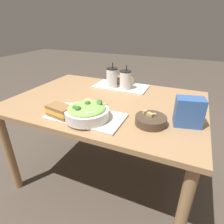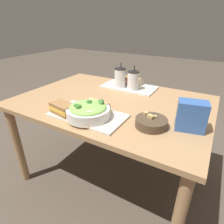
{
  "view_description": "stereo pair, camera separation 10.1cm",
  "coord_description": "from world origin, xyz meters",
  "px_view_note": "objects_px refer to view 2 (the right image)",
  "views": [
    {
      "loc": [
        0.54,
        -1.13,
        1.23
      ],
      "look_at": [
        0.17,
        -0.29,
        0.78
      ],
      "focal_mm": 30.0,
      "sensor_mm": 36.0,
      "label": 1
    },
    {
      "loc": [
        0.63,
        -1.08,
        1.23
      ],
      "look_at": [
        0.17,
        -0.29,
        0.78
      ],
      "focal_mm": 30.0,
      "sensor_mm": 36.0,
      "label": 2
    }
  ],
  "objects_px": {
    "baguette_near": "(99,105)",
    "baguette_far": "(136,81)",
    "chip_bag": "(191,116)",
    "soup_bowl": "(151,122)",
    "drink_cup_dark": "(120,78)",
    "salad_bowl": "(88,110)",
    "drink_cup_red": "(133,81)",
    "sandwich_far": "(127,80)",
    "sandwich_near": "(63,108)"
  },
  "relations": [
    {
      "from": "baguette_far",
      "to": "drink_cup_red",
      "type": "xyz_separation_m",
      "value": [
        0.03,
        -0.14,
        0.04
      ]
    },
    {
      "from": "sandwich_far",
      "to": "drink_cup_dark",
      "type": "bearing_deg",
      "value": -121.75
    },
    {
      "from": "salad_bowl",
      "to": "drink_cup_red",
      "type": "bearing_deg",
      "value": 87.72
    },
    {
      "from": "sandwich_far",
      "to": "baguette_near",
      "type": "bearing_deg",
      "value": -106.5
    },
    {
      "from": "soup_bowl",
      "to": "drink_cup_dark",
      "type": "bearing_deg",
      "value": 133.05
    },
    {
      "from": "baguette_near",
      "to": "baguette_far",
      "type": "distance_m",
      "value": 0.6
    },
    {
      "from": "chip_bag",
      "to": "sandwich_far",
      "type": "bearing_deg",
      "value": 127.57
    },
    {
      "from": "sandwich_near",
      "to": "chip_bag",
      "type": "bearing_deg",
      "value": 26.69
    },
    {
      "from": "baguette_near",
      "to": "sandwich_far",
      "type": "bearing_deg",
      "value": 21.5
    },
    {
      "from": "baguette_near",
      "to": "drink_cup_dark",
      "type": "bearing_deg",
      "value": 25.19
    },
    {
      "from": "salad_bowl",
      "to": "sandwich_near",
      "type": "xyz_separation_m",
      "value": [
        -0.16,
        -0.04,
        -0.01
      ]
    },
    {
      "from": "baguette_far",
      "to": "sandwich_far",
      "type": "bearing_deg",
      "value": 128.97
    },
    {
      "from": "sandwich_near",
      "to": "sandwich_far",
      "type": "bearing_deg",
      "value": 93.53
    },
    {
      "from": "chip_bag",
      "to": "baguette_far",
      "type": "bearing_deg",
      "value": 122.6
    },
    {
      "from": "salad_bowl",
      "to": "chip_bag",
      "type": "height_order",
      "value": "chip_bag"
    },
    {
      "from": "sandwich_far",
      "to": "sandwich_near",
      "type": "bearing_deg",
      "value": -120.7
    },
    {
      "from": "baguette_near",
      "to": "drink_cup_red",
      "type": "bearing_deg",
      "value": 10.7
    },
    {
      "from": "baguette_near",
      "to": "drink_cup_red",
      "type": "relative_size",
      "value": 0.86
    },
    {
      "from": "sandwich_far",
      "to": "salad_bowl",
      "type": "bearing_deg",
      "value": -107.58
    },
    {
      "from": "salad_bowl",
      "to": "sandwich_near",
      "type": "height_order",
      "value": "salad_bowl"
    },
    {
      "from": "soup_bowl",
      "to": "baguette_far",
      "type": "distance_m",
      "value": 0.71
    },
    {
      "from": "baguette_far",
      "to": "baguette_near",
      "type": "bearing_deg",
      "value": -161.42
    },
    {
      "from": "sandwich_near",
      "to": "chip_bag",
      "type": "height_order",
      "value": "chip_bag"
    },
    {
      "from": "drink_cup_dark",
      "to": "baguette_far",
      "type": "bearing_deg",
      "value": 58.85
    },
    {
      "from": "sandwich_near",
      "to": "baguette_near",
      "type": "bearing_deg",
      "value": 52.55
    },
    {
      "from": "baguette_near",
      "to": "baguette_far",
      "type": "relative_size",
      "value": 1.32
    },
    {
      "from": "sandwich_near",
      "to": "salad_bowl",
      "type": "bearing_deg",
      "value": 23.07
    },
    {
      "from": "sandwich_near",
      "to": "drink_cup_red",
      "type": "bearing_deg",
      "value": 83.1
    },
    {
      "from": "soup_bowl",
      "to": "drink_cup_red",
      "type": "xyz_separation_m",
      "value": [
        -0.32,
        0.47,
        0.06
      ]
    },
    {
      "from": "soup_bowl",
      "to": "drink_cup_dark",
      "type": "height_order",
      "value": "drink_cup_dark"
    },
    {
      "from": "sandwich_near",
      "to": "chip_bag",
      "type": "xyz_separation_m",
      "value": [
        0.69,
        0.21,
        0.04
      ]
    },
    {
      "from": "salad_bowl",
      "to": "soup_bowl",
      "type": "bearing_deg",
      "value": 15.89
    },
    {
      "from": "drink_cup_dark",
      "to": "drink_cup_red",
      "type": "relative_size",
      "value": 1.05
    },
    {
      "from": "soup_bowl",
      "to": "drink_cup_red",
      "type": "distance_m",
      "value": 0.57
    },
    {
      "from": "baguette_far",
      "to": "drink_cup_dark",
      "type": "xyz_separation_m",
      "value": [
        -0.09,
        -0.14,
        0.04
      ]
    },
    {
      "from": "baguette_near",
      "to": "drink_cup_red",
      "type": "height_order",
      "value": "drink_cup_red"
    },
    {
      "from": "drink_cup_dark",
      "to": "drink_cup_red",
      "type": "bearing_deg",
      "value": 0.0
    },
    {
      "from": "salad_bowl",
      "to": "sandwich_far",
      "type": "bearing_deg",
      "value": 96.69
    },
    {
      "from": "baguette_far",
      "to": "chip_bag",
      "type": "bearing_deg",
      "value": -117.3
    },
    {
      "from": "drink_cup_dark",
      "to": "chip_bag",
      "type": "height_order",
      "value": "drink_cup_dark"
    },
    {
      "from": "sandwich_far",
      "to": "drink_cup_red",
      "type": "distance_m",
      "value": 0.16
    },
    {
      "from": "sandwich_far",
      "to": "chip_bag",
      "type": "xyz_separation_m",
      "value": [
        0.61,
        -0.51,
        0.04
      ]
    },
    {
      "from": "sandwich_far",
      "to": "chip_bag",
      "type": "relative_size",
      "value": 1.1
    },
    {
      "from": "salad_bowl",
      "to": "drink_cup_dark",
      "type": "bearing_deg",
      "value": 99.48
    },
    {
      "from": "baguette_near",
      "to": "drink_cup_dark",
      "type": "distance_m",
      "value": 0.47
    },
    {
      "from": "baguette_near",
      "to": "chip_bag",
      "type": "xyz_separation_m",
      "value": [
        0.53,
        0.06,
        0.04
      ]
    },
    {
      "from": "soup_bowl",
      "to": "sandwich_near",
      "type": "relative_size",
      "value": 1.02
    },
    {
      "from": "baguette_near",
      "to": "chip_bag",
      "type": "height_order",
      "value": "chip_bag"
    },
    {
      "from": "baguette_near",
      "to": "baguette_far",
      "type": "height_order",
      "value": "same"
    },
    {
      "from": "sandwich_far",
      "to": "drink_cup_dark",
      "type": "xyz_separation_m",
      "value": [
        -0.01,
        -0.11,
        0.04
      ]
    }
  ]
}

